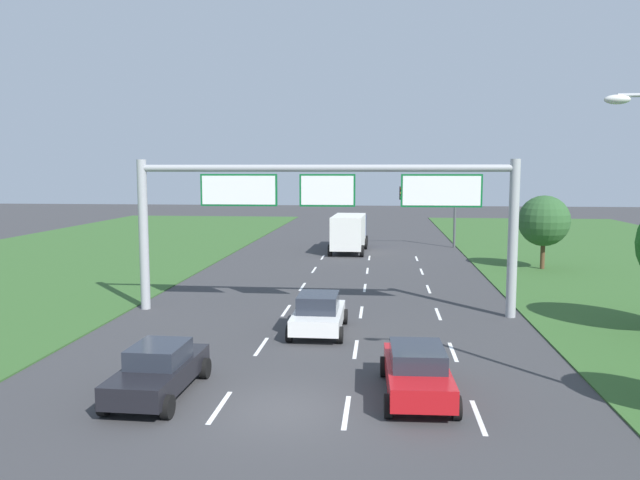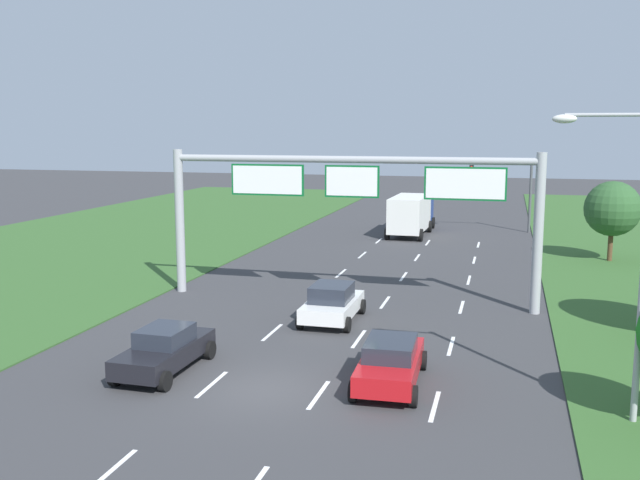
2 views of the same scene
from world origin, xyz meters
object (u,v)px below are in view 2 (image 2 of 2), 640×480
traffic_light_mast (505,182)px  roadside_tree_far (613,209)px  sign_gantry (351,196)px  street_lamp (630,240)px  car_lead_silver (390,362)px  car_mid_lane (332,303)px  car_near_red (165,350)px  box_truck (412,213)px

traffic_light_mast → roadside_tree_far: traffic_light_mast is taller
sign_gantry → street_lamp: (10.09, -11.52, 0.11)m
car_lead_silver → car_mid_lane: size_ratio=1.10×
car_near_red → car_lead_silver: bearing=6.4°
car_mid_lane → street_lamp: (10.09, -7.99, 4.28)m
car_near_red → traffic_light_mast: bearing=75.1°
car_near_red → sign_gantry: size_ratio=0.25×
box_truck → roadside_tree_far: (13.13, -8.24, 1.58)m
car_mid_lane → box_truck: (-0.09, 25.65, 0.84)m
street_lamp → box_truck: bearing=106.8°
car_lead_silver → car_mid_lane: bearing=115.8°
car_lead_silver → box_truck: size_ratio=0.55×
box_truck → sign_gantry: 22.37m
car_mid_lane → sign_gantry: (0.01, 3.53, 4.17)m
car_lead_silver → sign_gantry: (-3.54, 10.30, 4.21)m
car_lead_silver → car_mid_lane: car_mid_lane is taller
car_lead_silver → sign_gantry: size_ratio=0.26×
sign_gantry → traffic_light_mast: size_ratio=3.08×
car_mid_lane → street_lamp: size_ratio=0.48×
car_lead_silver → box_truck: (-3.64, 32.42, 0.88)m
car_near_red → street_lamp: size_ratio=0.52×
car_near_red → car_mid_lane: bearing=63.7°
car_near_red → car_lead_silver: 7.47m
sign_gantry → car_near_red: bearing=-109.6°
sign_gantry → street_lamp: bearing=-48.8°
sign_gantry → roadside_tree_far: (13.03, 13.88, -1.74)m
sign_gantry → car_lead_silver: bearing=-71.0°
street_lamp → traffic_light_mast: bearing=95.3°
car_lead_silver → street_lamp: size_ratio=0.53×
car_near_red → roadside_tree_far: size_ratio=0.90×
car_lead_silver → traffic_light_mast: (3.13, 35.62, 3.11)m
sign_gantry → car_mid_lane: bearing=-90.1°
roadside_tree_far → box_truck: bearing=147.9°
roadside_tree_far → street_lamp: bearing=-96.6°
car_mid_lane → street_lamp: 13.57m
car_lead_silver → box_truck: bearing=94.5°
car_near_red → sign_gantry: 12.38m
car_lead_silver → street_lamp: street_lamp is taller
car_mid_lane → box_truck: box_truck is taller
car_lead_silver → car_mid_lane: 7.64m
car_lead_silver → street_lamp: (6.55, -1.22, 4.32)m
car_near_red → box_truck: size_ratio=0.53×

